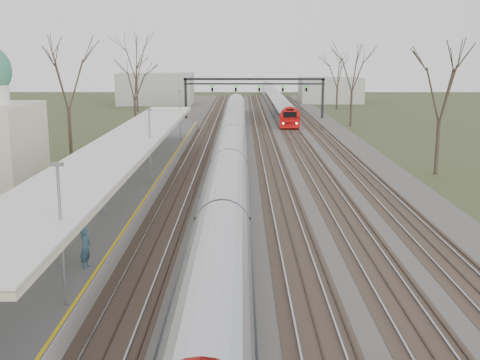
{
  "coord_description": "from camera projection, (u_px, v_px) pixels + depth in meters",
  "views": [
    {
      "loc": [
        -1.6,
        -5.47,
        9.57
      ],
      "look_at": [
        -1.71,
        30.54,
        2.0
      ],
      "focal_mm": 45.0,
      "sensor_mm": 36.0,
      "label": 1
    }
  ],
  "objects": [
    {
      "name": "tree_east_far",
      "position": [
        441.0,
        84.0,
        46.88
      ],
      "size": [
        5.0,
        5.0,
        10.3
      ],
      "color": "#2D231C",
      "rests_on": "ground"
    },
    {
      "name": "train_near",
      "position": [
        232.0,
        141.0,
        56.92
      ],
      "size": [
        2.62,
        90.21,
        3.05
      ],
      "color": "#9FA1A8",
      "rests_on": "ground"
    },
    {
      "name": "canopy",
      "position": [
        127.0,
        143.0,
        38.82
      ],
      "size": [
        4.1,
        50.0,
        3.11
      ],
      "color": "slate",
      "rests_on": "platform"
    },
    {
      "name": "tree_west_far",
      "position": [
        66.0,
        72.0,
        52.69
      ],
      "size": [
        5.5,
        5.5,
        11.33
      ],
      "color": "#2D231C",
      "rests_on": "ground"
    },
    {
      "name": "platform",
      "position": [
        140.0,
        180.0,
        43.94
      ],
      "size": [
        3.5,
        69.0,
        1.0
      ],
      "primitive_type": "cube",
      "color": "#9E9B93",
      "rests_on": "ground"
    },
    {
      "name": "train_far",
      "position": [
        274.0,
        98.0,
        112.64
      ],
      "size": [
        2.62,
        75.21,
        3.05
      ],
      "color": "#9FA1A8",
      "rests_on": "ground"
    },
    {
      "name": "passenger",
      "position": [
        85.0,
        248.0,
        24.35
      ],
      "size": [
        0.51,
        0.69,
        1.73
      ],
      "primitive_type": "imported",
      "rotation": [
        0.0,
        0.0,
        1.41
      ],
      "color": "#2D4957",
      "rests_on": "platform"
    },
    {
      "name": "signal_gantry",
      "position": [
        254.0,
        86.0,
        89.48
      ],
      "size": [
        21.0,
        0.59,
        6.08
      ],
      "color": "black",
      "rests_on": "ground"
    },
    {
      "name": "track_bed",
      "position": [
        260.0,
        149.0,
        61.13
      ],
      "size": [
        24.0,
        160.0,
        0.22
      ],
      "color": "#474442",
      "rests_on": "ground"
    }
  ]
}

